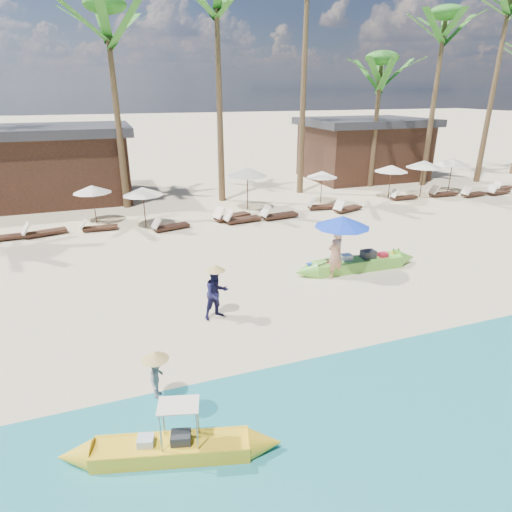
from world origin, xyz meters
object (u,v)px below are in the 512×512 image
object	(u,v)px
yellow_canoe	(172,449)
tourist	(335,254)
green_canoe	(357,264)
blue_umbrella	(342,222)

from	to	relation	value
yellow_canoe	tourist	world-z (taller)	tourist
green_canoe	yellow_canoe	xyz separation A→B (m)	(-7.84, -6.41, -0.05)
green_canoe	tourist	size ratio (longest dim) A/B	3.12
tourist	blue_umbrella	xyz separation A→B (m)	(0.42, 0.38, 1.02)
green_canoe	yellow_canoe	distance (m)	10.13
green_canoe	tourist	xyz separation A→B (m)	(-1.13, -0.31, 0.65)
tourist	yellow_canoe	bearing A→B (deg)	24.34
tourist	blue_umbrella	size ratio (longest dim) A/B	0.84
yellow_canoe	green_canoe	bearing A→B (deg)	53.69
tourist	blue_umbrella	world-z (taller)	blue_umbrella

